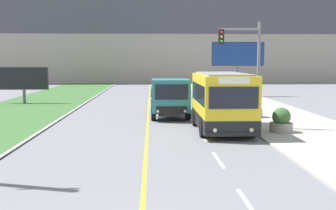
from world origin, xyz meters
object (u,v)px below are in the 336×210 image
Objects in this scene: traffic_light_mast at (247,61)px; billboard_large at (238,55)px; dump_truck at (170,98)px; billboard_small at (24,79)px; planter_round_second at (254,108)px; planter_round_third at (235,100)px; city_bus at (222,102)px; planter_round_near at (281,121)px; car_distant at (159,89)px.

billboard_large is (3.86, 19.80, 0.57)m from traffic_light_mast.
billboard_small is at bearing 143.29° from dump_truck.
billboard_small is at bearing 140.31° from traffic_light_mast.
planter_round_second is at bearing -98.50° from billboard_large.
dump_truck is 5.13× the size of planter_round_third.
dump_truck is at bearing 175.88° from planter_round_second.
billboard_large is at bearing 63.20° from dump_truck.
billboard_small is 18.22m from planter_round_third.
billboard_large is at bearing 78.97° from traffic_light_mast.
billboard_large is 4.44× the size of planter_round_second.
planter_round_third is (2.80, 10.04, -0.92)m from city_bus.
traffic_light_mast is 21.24m from billboard_small.
billboard_large is at bearing 75.55° from city_bus.
city_bus reaches higher than planter_round_near.
city_bus is 4.66× the size of planter_round_near.
planter_round_third is (17.67, -4.20, -1.49)m from billboard_small.
planter_round_near is at bearing -40.08° from billboard_small.
planter_round_third is at bearing 43.17° from dump_truck.
dump_truck is 5.27× the size of planter_round_near.
car_distant is 0.74× the size of traffic_light_mast.
dump_truck is at bearing 132.45° from traffic_light_mast.
planter_round_third is at bearing 90.73° from planter_round_near.
car_distant is 3.37× the size of planter_round_second.
billboard_small reaches higher than dump_truck.
city_bus is 21.36m from billboard_large.
billboard_large is at bearing 83.69° from planter_round_near.
car_distant is 3.41× the size of planter_round_near.
traffic_light_mast is 5.20m from planter_round_second.
billboard_large is 4.50× the size of planter_round_near.
planter_round_third is (1.37, 9.32, -3.05)m from traffic_light_mast.
dump_truck is 15.42m from billboard_small.
car_distant is 3.32× the size of planter_round_third.
billboard_small is at bearing 139.92° from planter_round_near.
billboard_small reaches higher than city_bus.
city_bus is at bearing -104.45° from billboard_large.
traffic_light_mast reaches higher than billboard_large.
planter_round_second is (-2.37, -15.87, -3.62)m from billboard_large.
car_distant is (-0.38, 16.33, -0.59)m from dump_truck.
car_distant is at bearing 91.33° from dump_truck.
billboard_small is (-12.34, 9.20, 0.85)m from dump_truck.
planter_round_third is (-2.49, -10.48, -3.62)m from billboard_large.
traffic_light_mast is 20.18m from billboard_large.
dump_truck reaches higher than planter_round_near.
planter_round_second is at bearing -88.76° from planter_round_third.
car_distant reaches higher than planter_round_second.
billboard_large reaches higher than dump_truck.
billboard_large reaches higher than planter_round_near.
car_distant is at bearing 174.03° from billboard_large.
billboard_large is at bearing 17.29° from billboard_small.
traffic_light_mast is at bearing -39.69° from billboard_small.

